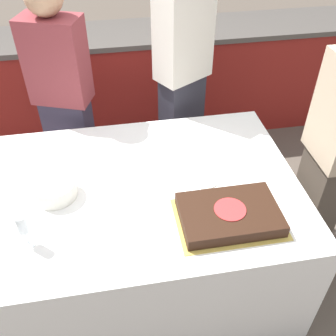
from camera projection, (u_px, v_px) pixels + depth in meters
ground_plane at (132, 275)px, 2.50m from camera, size 14.00×14.00×0.00m
back_counter at (109, 85)px, 3.43m from camera, size 4.40×0.58×0.92m
dining_table at (127, 236)px, 2.25m from camera, size 1.82×1.15×0.76m
cake at (229, 215)px, 1.82m from camera, size 0.50×0.34×0.07m
plate_stack at (54, 189)px, 1.93m from camera, size 0.22×0.22×0.09m
wine_glass at (22, 226)px, 1.65m from camera, size 0.07×0.07×0.17m
side_plate_near_cake at (203, 176)px, 2.06m from camera, size 0.19×0.19×0.00m
side_plate_right_edge at (236, 162)px, 2.16m from camera, size 0.19×0.19×0.00m
person_cutting_cake at (182, 79)px, 2.56m from camera, size 0.39×0.34×1.73m
person_seated_right at (332, 154)px, 2.11m from camera, size 0.20×0.32×1.58m
person_standing_back at (64, 102)px, 2.51m from camera, size 0.40×0.31×1.58m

